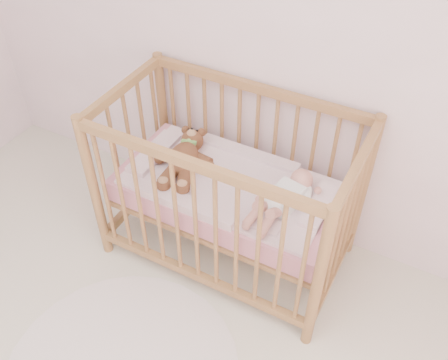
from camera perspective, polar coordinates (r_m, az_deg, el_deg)
The scene contains 6 objects.
wall_back at distance 2.57m, azimuth 5.04°, elevation 18.27°, with size 4.00×0.02×2.70m, color white.
crib at distance 2.75m, azimuth 0.49°, elevation -1.22°, with size 1.36×0.76×1.00m, color olive, non-canonical shape.
mattress at distance 2.76m, azimuth 0.49°, elevation -1.44°, with size 1.22×0.62×0.13m, color pink.
blanket at distance 2.71m, azimuth 0.50°, elevation -0.30°, with size 1.10×0.58×0.06m, color #D2919F, non-canonical shape.
baby at distance 2.55m, azimuth 6.94°, elevation -1.74°, with size 0.26×0.53×0.13m, color white, non-canonical shape.
teddy_bear at distance 2.74m, azimuth -4.65°, elevation 2.55°, with size 0.36×0.51×0.14m, color brown, non-canonical shape.
Camera 1 is at (0.91, -0.16, 2.40)m, focal length 40.00 mm.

